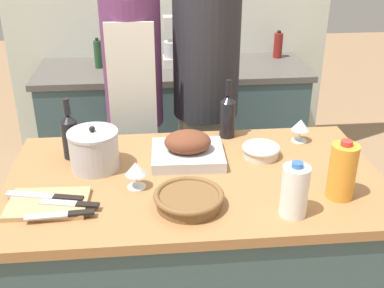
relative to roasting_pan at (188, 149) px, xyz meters
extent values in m
cube|color=#3D565B|center=(0.02, -0.14, -0.52)|extent=(1.43, 0.81, 0.86)
cube|color=#A37042|center=(0.02, -0.14, -0.07)|extent=(1.48, 0.84, 0.04)
cube|color=#3D565B|center=(0.02, 1.36, -0.52)|extent=(1.77, 0.58, 0.84)
cube|color=#56514C|center=(0.02, 1.36, -0.08)|extent=(1.83, 0.60, 0.04)
cube|color=#BCBCC1|center=(0.00, 0.00, -0.03)|extent=(0.31, 0.27, 0.04)
ellipsoid|color=brown|center=(0.00, 0.00, 0.03)|extent=(0.20, 0.16, 0.09)
cylinder|color=brown|center=(-0.03, -0.35, -0.03)|extent=(0.23, 0.23, 0.04)
torus|color=brown|center=(-0.03, -0.35, -0.01)|extent=(0.25, 0.25, 0.02)
cube|color=tan|center=(-0.53, -0.30, -0.04)|extent=(0.29, 0.21, 0.02)
cylinder|color=#B7B7BC|center=(-0.38, -0.04, 0.03)|extent=(0.20, 0.20, 0.15)
cylinder|color=#B7B7BC|center=(-0.38, -0.04, 0.11)|extent=(0.20, 0.20, 0.01)
sphere|color=black|center=(-0.38, -0.04, 0.12)|extent=(0.02, 0.02, 0.02)
cylinder|color=beige|center=(0.31, 0.00, -0.03)|extent=(0.15, 0.15, 0.04)
torus|color=beige|center=(0.31, 0.00, -0.01)|extent=(0.16, 0.16, 0.02)
cylinder|color=orange|center=(0.53, -0.34, 0.06)|extent=(0.10, 0.10, 0.21)
cylinder|color=red|center=(0.53, -0.34, 0.17)|extent=(0.04, 0.04, 0.02)
cylinder|color=white|center=(0.33, -0.44, 0.04)|extent=(0.09, 0.09, 0.19)
cylinder|color=#3360B2|center=(0.33, -0.44, 0.14)|extent=(0.04, 0.04, 0.02)
cylinder|color=black|center=(-0.49, 0.07, 0.03)|extent=(0.07, 0.07, 0.16)
cone|color=black|center=(-0.49, 0.07, 0.13)|extent=(0.07, 0.07, 0.03)
cylinder|color=black|center=(-0.49, 0.07, 0.18)|extent=(0.03, 0.03, 0.07)
cylinder|color=black|center=(0.20, 0.21, 0.04)|extent=(0.07, 0.07, 0.17)
cone|color=black|center=(0.20, 0.21, 0.14)|extent=(0.07, 0.07, 0.03)
cylinder|color=black|center=(0.20, 0.21, 0.19)|extent=(0.03, 0.03, 0.07)
cylinder|color=silver|center=(0.52, 0.13, -0.05)|extent=(0.07, 0.07, 0.00)
cylinder|color=silver|center=(0.52, 0.13, -0.02)|extent=(0.01, 0.01, 0.05)
cone|color=silver|center=(0.52, 0.13, 0.03)|extent=(0.08, 0.08, 0.05)
cylinder|color=silver|center=(-0.21, -0.21, -0.05)|extent=(0.07, 0.07, 0.00)
cylinder|color=silver|center=(-0.21, -0.21, -0.02)|extent=(0.01, 0.01, 0.05)
cone|color=silver|center=(-0.21, -0.21, 0.03)|extent=(0.08, 0.08, 0.05)
cube|color=#B7B7BC|center=(-0.60, -0.26, -0.03)|extent=(0.18, 0.07, 0.01)
cube|color=black|center=(-0.46, -0.29, -0.03)|extent=(0.11, 0.05, 0.01)
cube|color=#B7B7BC|center=(-0.51, -0.40, -0.03)|extent=(0.15, 0.04, 0.01)
cube|color=black|center=(-0.40, -0.39, -0.03)|extent=(0.09, 0.03, 0.01)
cube|color=#B7B7BC|center=(-0.49, -0.32, -0.03)|extent=(0.14, 0.06, 0.01)
cube|color=black|center=(-0.38, -0.34, -0.03)|extent=(0.08, 0.04, 0.01)
cube|color=silver|center=(0.04, 1.40, -0.03)|extent=(0.18, 0.14, 0.06)
cylinder|color=#B7B7BC|center=(0.02, 1.40, 0.05)|extent=(0.13, 0.13, 0.11)
cube|color=silver|center=(0.11, 1.40, 0.09)|extent=(0.05, 0.08, 0.18)
cube|color=silver|center=(0.04, 1.40, 0.22)|extent=(0.17, 0.08, 0.09)
cylinder|color=maroon|center=(0.78, 1.53, 0.03)|extent=(0.06, 0.06, 0.18)
cylinder|color=black|center=(0.78, 1.53, 0.12)|extent=(0.03, 0.03, 0.02)
cylinder|color=maroon|center=(0.31, 1.21, 0.01)|extent=(0.07, 0.07, 0.15)
cylinder|color=black|center=(0.31, 1.21, 0.09)|extent=(0.03, 0.03, 0.02)
cylinder|color=#234C28|center=(-0.48, 1.40, 0.03)|extent=(0.05, 0.05, 0.18)
cylinder|color=black|center=(-0.48, 1.40, 0.13)|extent=(0.02, 0.02, 0.02)
cube|color=beige|center=(-0.23, 0.64, -0.54)|extent=(0.25, 0.17, 0.80)
cylinder|color=#663360|center=(-0.23, 0.64, 0.19)|extent=(0.30, 0.30, 0.67)
cube|color=silver|center=(-0.23, 0.50, 0.00)|extent=(0.24, 0.02, 0.85)
cube|color=beige|center=(0.16, 0.67, -0.53)|extent=(0.30, 0.22, 0.83)
cylinder|color=#28282D|center=(0.16, 0.67, 0.23)|extent=(0.35, 0.35, 0.69)
camera|label=1|loc=(-0.15, -1.79, 0.91)|focal=45.00mm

